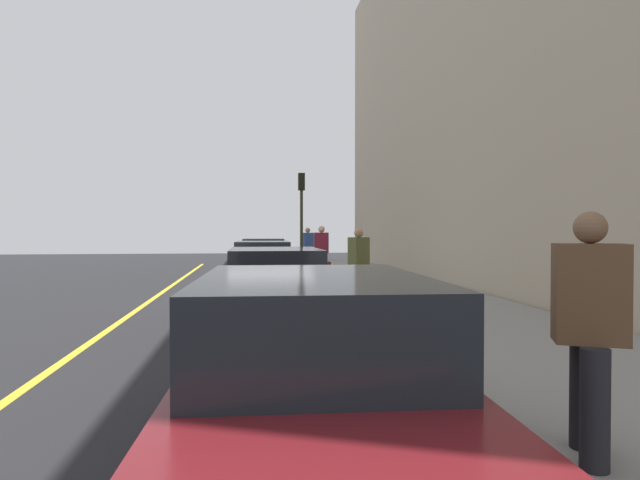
{
  "coord_description": "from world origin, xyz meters",
  "views": [
    {
      "loc": [
        -15.89,
        0.59,
        1.84
      ],
      "look_at": [
        0.27,
        -1.5,
        1.55
      ],
      "focal_mm": 30.19,
      "sensor_mm": 36.0,
      "label": 1
    }
  ],
  "objects_px": {
    "parked_car_white": "(263,266)",
    "pedestrian_blue_coat": "(308,246)",
    "parked_car_maroon": "(311,372)",
    "traffic_light_pole": "(301,205)",
    "pedestrian_olive_coat": "(359,261)",
    "rolling_suitcase": "(327,270)",
    "pedestrian_brown_coat": "(589,327)",
    "parked_car_red": "(274,289)",
    "pedestrian_burgundy_coat": "(321,250)",
    "parked_car_charcoal": "(264,257)"
  },
  "relations": [
    {
      "from": "traffic_light_pole",
      "to": "parked_car_red",
      "type": "bearing_deg",
      "value": 172.28
    },
    {
      "from": "pedestrian_olive_coat",
      "to": "rolling_suitcase",
      "type": "bearing_deg",
      "value": -0.53
    },
    {
      "from": "pedestrian_brown_coat",
      "to": "rolling_suitcase",
      "type": "xyz_separation_m",
      "value": [
        15.16,
        -0.21,
        -0.68
      ]
    },
    {
      "from": "parked_car_red",
      "to": "pedestrian_burgundy_coat",
      "type": "height_order",
      "value": "pedestrian_burgundy_coat"
    },
    {
      "from": "parked_car_maroon",
      "to": "pedestrian_brown_coat",
      "type": "height_order",
      "value": "pedestrian_brown_coat"
    },
    {
      "from": "parked_car_white",
      "to": "pedestrian_blue_coat",
      "type": "height_order",
      "value": "pedestrian_blue_coat"
    },
    {
      "from": "pedestrian_blue_coat",
      "to": "pedestrian_olive_coat",
      "type": "height_order",
      "value": "pedestrian_blue_coat"
    },
    {
      "from": "parked_car_white",
      "to": "parked_car_charcoal",
      "type": "distance_m",
      "value": 5.48
    },
    {
      "from": "traffic_light_pole",
      "to": "pedestrian_brown_coat",
      "type": "bearing_deg",
      "value": -178.68
    },
    {
      "from": "pedestrian_burgundy_coat",
      "to": "pedestrian_blue_coat",
      "type": "bearing_deg",
      "value": -0.91
    },
    {
      "from": "parked_car_maroon",
      "to": "traffic_light_pole",
      "type": "bearing_deg",
      "value": -5.14
    },
    {
      "from": "pedestrian_burgundy_coat",
      "to": "rolling_suitcase",
      "type": "distance_m",
      "value": 0.89
    },
    {
      "from": "pedestrian_brown_coat",
      "to": "traffic_light_pole",
      "type": "relative_size",
      "value": 0.45
    },
    {
      "from": "parked_car_maroon",
      "to": "rolling_suitcase",
      "type": "bearing_deg",
      "value": -8.59
    },
    {
      "from": "parked_car_red",
      "to": "parked_car_white",
      "type": "bearing_deg",
      "value": 0.6
    },
    {
      "from": "pedestrian_blue_coat",
      "to": "pedestrian_burgundy_coat",
      "type": "distance_m",
      "value": 5.57
    },
    {
      "from": "parked_car_charcoal",
      "to": "traffic_light_pole",
      "type": "height_order",
      "value": "traffic_light_pole"
    },
    {
      "from": "parked_car_white",
      "to": "pedestrian_burgundy_coat",
      "type": "height_order",
      "value": "pedestrian_burgundy_coat"
    },
    {
      "from": "parked_car_white",
      "to": "pedestrian_brown_coat",
      "type": "bearing_deg",
      "value": -170.64
    },
    {
      "from": "parked_car_white",
      "to": "pedestrian_blue_coat",
      "type": "bearing_deg",
      "value": -15.13
    },
    {
      "from": "pedestrian_blue_coat",
      "to": "pedestrian_brown_coat",
      "type": "xyz_separation_m",
      "value": [
        -21.26,
        0.16,
        0.0
      ]
    },
    {
      "from": "pedestrian_blue_coat",
      "to": "traffic_light_pole",
      "type": "height_order",
      "value": "traffic_light_pole"
    },
    {
      "from": "pedestrian_burgundy_coat",
      "to": "traffic_light_pole",
      "type": "distance_m",
      "value": 3.13
    },
    {
      "from": "traffic_light_pole",
      "to": "rolling_suitcase",
      "type": "bearing_deg",
      "value": -168.52
    },
    {
      "from": "pedestrian_olive_coat",
      "to": "pedestrian_blue_coat",
      "type": "bearing_deg",
      "value": -0.04
    },
    {
      "from": "parked_car_charcoal",
      "to": "pedestrian_brown_coat",
      "type": "relative_size",
      "value": 2.65
    },
    {
      "from": "parked_car_maroon",
      "to": "traffic_light_pole",
      "type": "distance_m",
      "value": 18.06
    },
    {
      "from": "parked_car_white",
      "to": "pedestrian_olive_coat",
      "type": "xyz_separation_m",
      "value": [
        -3.55,
        -2.27,
        0.33
      ]
    },
    {
      "from": "pedestrian_burgundy_coat",
      "to": "pedestrian_brown_coat",
      "type": "bearing_deg",
      "value": 179.74
    },
    {
      "from": "parked_car_white",
      "to": "parked_car_charcoal",
      "type": "height_order",
      "value": "same"
    },
    {
      "from": "pedestrian_olive_coat",
      "to": "rolling_suitcase",
      "type": "height_order",
      "value": "pedestrian_olive_coat"
    },
    {
      "from": "parked_car_white",
      "to": "pedestrian_brown_coat",
      "type": "xyz_separation_m",
      "value": [
        -12.84,
        -2.12,
        0.37
      ]
    },
    {
      "from": "pedestrian_olive_coat",
      "to": "traffic_light_pole",
      "type": "height_order",
      "value": "traffic_light_pole"
    },
    {
      "from": "parked_car_maroon",
      "to": "traffic_light_pole",
      "type": "xyz_separation_m",
      "value": [
        17.86,
        -1.61,
        2.14
      ]
    },
    {
      "from": "parked_car_white",
      "to": "traffic_light_pole",
      "type": "bearing_deg",
      "value": -17.45
    },
    {
      "from": "parked_car_maroon",
      "to": "traffic_light_pole",
      "type": "relative_size",
      "value": 1.17
    },
    {
      "from": "rolling_suitcase",
      "to": "traffic_light_pole",
      "type": "bearing_deg",
      "value": 11.48
    },
    {
      "from": "pedestrian_blue_coat",
      "to": "pedestrian_brown_coat",
      "type": "distance_m",
      "value": 21.26
    },
    {
      "from": "parked_car_white",
      "to": "rolling_suitcase",
      "type": "xyz_separation_m",
      "value": [
        2.32,
        -2.32,
        -0.31
      ]
    },
    {
      "from": "pedestrian_blue_coat",
      "to": "traffic_light_pole",
      "type": "xyz_separation_m",
      "value": [
        -3.02,
        0.58,
        1.78
      ]
    },
    {
      "from": "pedestrian_olive_coat",
      "to": "pedestrian_brown_coat",
      "type": "xyz_separation_m",
      "value": [
        -9.29,
        0.15,
        0.04
      ]
    },
    {
      "from": "pedestrian_brown_coat",
      "to": "parked_car_charcoal",
      "type": "bearing_deg",
      "value": 6.1
    },
    {
      "from": "pedestrian_blue_coat",
      "to": "rolling_suitcase",
      "type": "relative_size",
      "value": 1.93
    },
    {
      "from": "pedestrian_blue_coat",
      "to": "parked_car_maroon",
      "type": "bearing_deg",
      "value": 174.03
    },
    {
      "from": "parked_car_maroon",
      "to": "pedestrian_blue_coat",
      "type": "relative_size",
      "value": 2.59
    },
    {
      "from": "traffic_light_pole",
      "to": "parked_car_white",
      "type": "bearing_deg",
      "value": 162.55
    },
    {
      "from": "pedestrian_brown_coat",
      "to": "rolling_suitcase",
      "type": "height_order",
      "value": "pedestrian_brown_coat"
    },
    {
      "from": "pedestrian_blue_coat",
      "to": "pedestrian_olive_coat",
      "type": "bearing_deg",
      "value": 179.96
    },
    {
      "from": "pedestrian_blue_coat",
      "to": "pedestrian_burgundy_coat",
      "type": "height_order",
      "value": "pedestrian_burgundy_coat"
    },
    {
      "from": "parked_car_maroon",
      "to": "traffic_light_pole",
      "type": "height_order",
      "value": "traffic_light_pole"
    }
  ]
}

